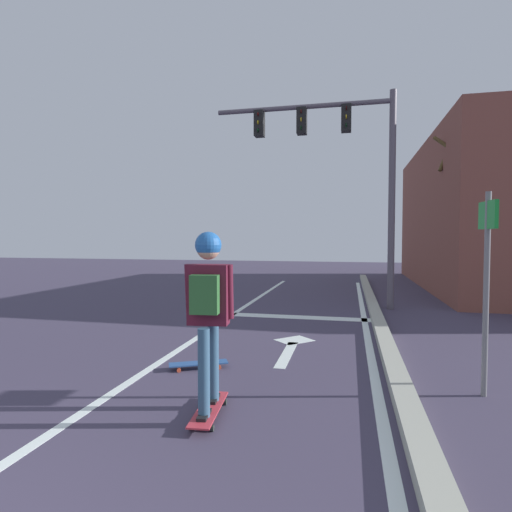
{
  "coord_description": "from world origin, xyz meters",
  "views": [
    {
      "loc": [
        2.65,
        -0.23,
        1.72
      ],
      "look_at": [
        0.97,
        7.14,
        1.39
      ],
      "focal_mm": 28.85,
      "sensor_mm": 36.0,
      "label": 1
    }
  ],
  "objects_px": {
    "traffic_signal_mast": "(338,150)",
    "roadside_tree": "(454,224)",
    "skater": "(208,297)",
    "skateboard": "(209,409)",
    "street_sign_post": "(487,263)",
    "spare_skateboard": "(199,364)"
  },
  "relations": [
    {
      "from": "traffic_signal_mast",
      "to": "roadside_tree",
      "type": "xyz_separation_m",
      "value": [
        3.06,
        1.73,
        -1.77
      ]
    },
    {
      "from": "skateboard",
      "to": "traffic_signal_mast",
      "type": "height_order",
      "value": "traffic_signal_mast"
    },
    {
      "from": "street_sign_post",
      "to": "roadside_tree",
      "type": "relative_size",
      "value": 0.47
    },
    {
      "from": "skater",
      "to": "street_sign_post",
      "type": "relative_size",
      "value": 0.77
    },
    {
      "from": "traffic_signal_mast",
      "to": "street_sign_post",
      "type": "xyz_separation_m",
      "value": [
        1.75,
        -5.5,
        -2.42
      ]
    },
    {
      "from": "skateboard",
      "to": "traffic_signal_mast",
      "type": "xyz_separation_m",
      "value": [
        1.0,
        6.66,
        3.8
      ]
    },
    {
      "from": "spare_skateboard",
      "to": "roadside_tree",
      "type": "height_order",
      "value": "roadside_tree"
    },
    {
      "from": "skateboard",
      "to": "roadside_tree",
      "type": "relative_size",
      "value": 0.19
    },
    {
      "from": "spare_skateboard",
      "to": "street_sign_post",
      "type": "relative_size",
      "value": 0.35
    },
    {
      "from": "skater",
      "to": "traffic_signal_mast",
      "type": "bearing_deg",
      "value": 81.45
    },
    {
      "from": "street_sign_post",
      "to": "roadside_tree",
      "type": "bearing_deg",
      "value": 79.71
    },
    {
      "from": "skateboard",
      "to": "traffic_signal_mast",
      "type": "bearing_deg",
      "value": 81.42
    },
    {
      "from": "skateboard",
      "to": "spare_skateboard",
      "type": "xyz_separation_m",
      "value": [
        -0.62,
        1.35,
        -0.0
      ]
    },
    {
      "from": "skater",
      "to": "traffic_signal_mast",
      "type": "xyz_separation_m",
      "value": [
        1.0,
        6.67,
        2.7
      ]
    },
    {
      "from": "spare_skateboard",
      "to": "roadside_tree",
      "type": "xyz_separation_m",
      "value": [
        4.69,
        7.04,
        2.03
      ]
    },
    {
      "from": "skater",
      "to": "traffic_signal_mast",
      "type": "height_order",
      "value": "traffic_signal_mast"
    },
    {
      "from": "street_sign_post",
      "to": "roadside_tree",
      "type": "height_order",
      "value": "roadside_tree"
    },
    {
      "from": "skater",
      "to": "roadside_tree",
      "type": "relative_size",
      "value": 0.36
    },
    {
      "from": "traffic_signal_mast",
      "to": "roadside_tree",
      "type": "bearing_deg",
      "value": 29.53
    },
    {
      "from": "skateboard",
      "to": "roadside_tree",
      "type": "xyz_separation_m",
      "value": [
        4.07,
        8.39,
        2.03
      ]
    },
    {
      "from": "skateboard",
      "to": "roadside_tree",
      "type": "distance_m",
      "value": 9.54
    },
    {
      "from": "skateboard",
      "to": "traffic_signal_mast",
      "type": "distance_m",
      "value": 7.73
    }
  ]
}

